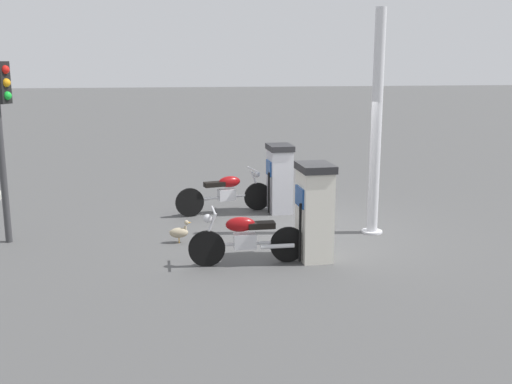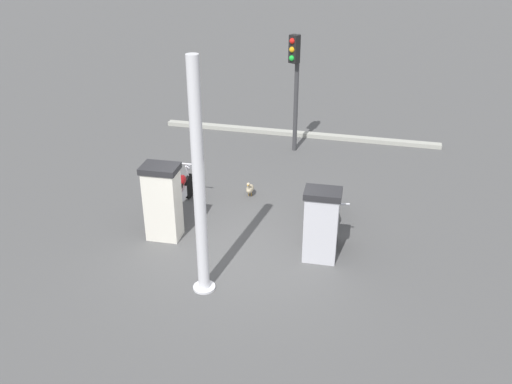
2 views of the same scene
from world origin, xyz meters
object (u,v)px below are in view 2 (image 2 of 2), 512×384
Objects in this scene: fuel_pump_far at (163,202)px; motorcycle_near_pump at (331,210)px; fuel_pump_near at (321,225)px; roadside_traffic_light at (295,73)px; canopy_support_pole at (199,188)px; motorcycle_far_pump at (180,192)px; wandering_duck at (250,188)px.

motorcycle_near_pump is (1.16, -3.26, -0.36)m from fuel_pump_far.
fuel_pump_near is at bearing 177.59° from motorcycle_near_pump.
roadside_traffic_light is at bearing -17.78° from fuel_pump_far.
fuel_pump_far is 0.39× the size of canopy_support_pole.
motorcycle_far_pump is 4.63× the size of wandering_duck.
wandering_duck is 4.10m from canopy_support_pole.
canopy_support_pole is (-2.64, 1.90, 1.55)m from motorcycle_near_pump.
fuel_pump_far is 2.34m from canopy_support_pole.
roadside_traffic_light reaches higher than motorcycle_far_pump.
motorcycle_near_pump is at bearing -2.41° from fuel_pump_near.
roadside_traffic_light is (4.05, 1.59, 1.77)m from motorcycle_near_pump.
canopy_support_pole reaches higher than wandering_duck.
motorcycle_near_pump is 1.10× the size of motorcycle_far_pump.
canopy_support_pole is (-3.68, -0.14, 1.81)m from wandering_duck.
roadside_traffic_light is (5.21, -1.67, 1.41)m from fuel_pump_far.
motorcycle_near_pump is (1.16, -0.05, -0.29)m from fuel_pump_near.
fuel_pump_near is 3.02m from wandering_duck.
canopy_support_pole is (-2.63, -1.48, 1.55)m from motorcycle_far_pump.
canopy_support_pole is (-1.48, -1.36, 1.19)m from fuel_pump_far.
motorcycle_far_pump is (-0.01, 3.38, 0.00)m from motorcycle_near_pump.
fuel_pump_near is 0.70× the size of motorcycle_near_pump.
fuel_pump_far reaches higher than fuel_pump_near.
fuel_pump_far reaches higher than motorcycle_far_pump.
wandering_duck is at bearing -29.10° from fuel_pump_far.
wandering_duck is at bearing 2.19° from canopy_support_pole.
fuel_pump_near is 0.77× the size of motorcycle_far_pump.
fuel_pump_far is at bearing 162.22° from roadside_traffic_light.
fuel_pump_near is 0.92× the size of fuel_pump_far.
motorcycle_near_pump is 3.38m from motorcycle_far_pump.
roadside_traffic_light is at bearing -2.62° from canopy_support_pole.
motorcycle_near_pump is 0.50× the size of canopy_support_pole.
wandering_duck is (1.04, 2.04, -0.26)m from motorcycle_near_pump.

